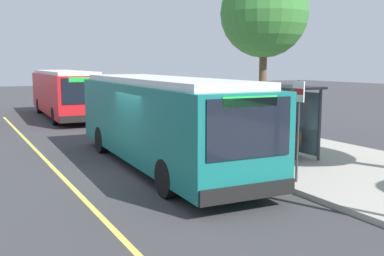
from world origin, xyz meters
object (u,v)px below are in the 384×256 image
object	(u,v)px
waiting_bench	(282,142)
route_sign_post	(298,117)
transit_bus_second	(64,92)
pedestrian_commuter	(221,125)
transit_bus_main	(161,118)

from	to	relation	value
waiting_bench	route_sign_post	size ratio (longest dim) A/B	0.57
transit_bus_second	pedestrian_commuter	world-z (taller)	transit_bus_second
pedestrian_commuter	waiting_bench	bearing A→B (deg)	41.88
transit_bus_main	route_sign_post	size ratio (longest dim) A/B	3.86
transit_bus_main	route_sign_post	bearing A→B (deg)	29.72
transit_bus_main	route_sign_post	distance (m)	4.65
route_sign_post	transit_bus_second	bearing A→B (deg)	-173.99
route_sign_post	pedestrian_commuter	world-z (taller)	route_sign_post
transit_bus_main	route_sign_post	xyz separation A→B (m)	(4.03, 2.30, 0.34)
transit_bus_second	waiting_bench	size ratio (longest dim) A/B	7.01
waiting_bench	route_sign_post	world-z (taller)	route_sign_post
transit_bus_main	pedestrian_commuter	bearing A→B (deg)	105.19
transit_bus_main	waiting_bench	distance (m)	4.50
transit_bus_main	waiting_bench	xyz separation A→B (m)	(0.94, 4.29, -0.98)
transit_bus_second	waiting_bench	world-z (taller)	transit_bus_second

